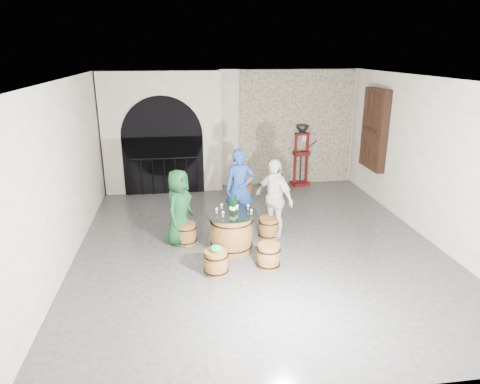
{
  "coord_description": "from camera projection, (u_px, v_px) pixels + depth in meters",
  "views": [
    {
      "loc": [
        -1.43,
        -7.65,
        3.7
      ],
      "look_at": [
        -0.32,
        0.19,
        1.05
      ],
      "focal_mm": 32.0,
      "sensor_mm": 36.0,
      "label": 1
    }
  ],
  "objects": [
    {
      "name": "green_cap",
      "position": [
        216.0,
        248.0,
        7.28
      ],
      "size": [
        0.25,
        0.21,
        0.12
      ],
      "color": "#0D952F",
      "rests_on": "barrel_stool_near_left"
    },
    {
      "name": "barrel_stool_right",
      "position": [
        269.0,
        227.0,
        8.8
      ],
      "size": [
        0.43,
        0.43,
        0.43
      ],
      "color": "brown",
      "rests_on": "ground"
    },
    {
      "name": "person_blue",
      "position": [
        240.0,
        189.0,
        9.18
      ],
      "size": [
        0.68,
        0.5,
        1.72
      ],
      "primitive_type": "imported",
      "rotation": [
        0.0,
        0.0,
        -0.14
      ],
      "color": "navy",
      "rests_on": "ground"
    },
    {
      "name": "ground",
      "position": [
        257.0,
        244.0,
        8.55
      ],
      "size": [
        8.0,
        8.0,
        0.0
      ],
      "primitive_type": "plane",
      "color": "#2E2E31",
      "rests_on": "ground"
    },
    {
      "name": "barrel_table",
      "position": [
        232.0,
        232.0,
        8.19
      ],
      "size": [
        1.0,
        1.0,
        0.77
      ],
      "color": "brown",
      "rests_on": "ground"
    },
    {
      "name": "barrel_stool_near_left",
      "position": [
        216.0,
        262.0,
        7.37
      ],
      "size": [
        0.43,
        0.43,
        0.43
      ],
      "color": "brown",
      "rests_on": "ground"
    },
    {
      "name": "tasting_glass_c",
      "position": [
        222.0,
        206.0,
        8.29
      ],
      "size": [
        0.05,
        0.05,
        0.1
      ],
      "primitive_type": null,
      "color": "#B67323",
      "rests_on": "barrel_table"
    },
    {
      "name": "shuttered_window",
      "position": [
        374.0,
        129.0,
        10.68
      ],
      "size": [
        0.23,
        1.1,
        2.0
      ],
      "color": "black",
      "rests_on": "wall_right"
    },
    {
      "name": "arched_opening",
      "position": [
        162.0,
        134.0,
        11.31
      ],
      "size": [
        3.1,
        0.6,
        3.19
      ],
      "color": "beige",
      "rests_on": "ground"
    },
    {
      "name": "wall_right",
      "position": [
        431.0,
        160.0,
        8.51
      ],
      "size": [
        0.0,
        8.0,
        8.0
      ],
      "primitive_type": "plane",
      "rotation": [
        1.57,
        0.0,
        -1.57
      ],
      "color": "beige",
      "rests_on": "ground"
    },
    {
      "name": "side_barrel",
      "position": [
        242.0,
        187.0,
        10.96
      ],
      "size": [
        0.53,
        0.53,
        0.7
      ],
      "rotation": [
        0.0,
        0.0,
        0.14
      ],
      "color": "brown",
      "rests_on": "ground"
    },
    {
      "name": "wine_bottle_center",
      "position": [
        234.0,
        207.0,
        8.0
      ],
      "size": [
        0.08,
        0.08,
        0.32
      ],
      "color": "black",
      "rests_on": "barrel_table"
    },
    {
      "name": "tasting_glass_d",
      "position": [
        238.0,
        207.0,
        8.22
      ],
      "size": [
        0.05,
        0.05,
        0.1
      ],
      "primitive_type": null,
      "color": "#B67323",
      "rests_on": "barrel_table"
    },
    {
      "name": "wine_bottle_right",
      "position": [
        236.0,
        205.0,
        8.1
      ],
      "size": [
        0.08,
        0.08,
        0.32
      ],
      "color": "black",
      "rests_on": "barrel_table"
    },
    {
      "name": "wall_left",
      "position": [
        65.0,
        174.0,
        7.58
      ],
      "size": [
        0.0,
        8.0,
        8.0
      ],
      "primitive_type": "plane",
      "rotation": [
        1.57,
        0.0,
        1.57
      ],
      "color": "beige",
      "rests_on": "ground"
    },
    {
      "name": "tasting_glass_f",
      "position": [
        217.0,
        210.0,
        8.06
      ],
      "size": [
        0.05,
        0.05,
        0.1
      ],
      "primitive_type": null,
      "color": "#B67323",
      "rests_on": "barrel_table"
    },
    {
      "name": "corking_press",
      "position": [
        301.0,
        151.0,
        11.96
      ],
      "size": [
        0.74,
        0.47,
        1.73
      ],
      "rotation": [
        0.0,
        0.0,
        0.2
      ],
      "color": "#490F0C",
      "rests_on": "ground"
    },
    {
      "name": "control_box",
      "position": [
        305.0,
        137.0,
        12.02
      ],
      "size": [
        0.18,
        0.1,
        0.22
      ],
      "primitive_type": "cube",
      "color": "silver",
      "rests_on": "wall_back"
    },
    {
      "name": "ceiling",
      "position": [
        260.0,
        79.0,
        7.54
      ],
      "size": [
        8.0,
        8.0,
        0.0
      ],
      "primitive_type": "plane",
      "rotation": [
        3.14,
        0.0,
        0.0
      ],
      "color": "beige",
      "rests_on": "wall_back"
    },
    {
      "name": "tasting_glass_b",
      "position": [
        248.0,
        207.0,
        8.23
      ],
      "size": [
        0.05,
        0.05,
        0.1
      ],
      "primitive_type": null,
      "color": "#B67323",
      "rests_on": "barrel_table"
    },
    {
      "name": "stone_facing_panel",
      "position": [
        296.0,
        128.0,
        11.98
      ],
      "size": [
        3.2,
        0.12,
        3.18
      ],
      "primitive_type": "cube",
      "color": "#9E957D",
      "rests_on": "ground"
    },
    {
      "name": "barrel_stool_far",
      "position": [
        238.0,
        221.0,
        9.15
      ],
      "size": [
        0.43,
        0.43,
        0.43
      ],
      "color": "brown",
      "rests_on": "ground"
    },
    {
      "name": "wine_bottle_left",
      "position": [
        231.0,
        206.0,
        8.03
      ],
      "size": [
        0.08,
        0.08,
        0.32
      ],
      "color": "black",
      "rests_on": "barrel_table"
    },
    {
      "name": "tasting_glass_e",
      "position": [
        251.0,
        212.0,
        7.99
      ],
      "size": [
        0.05,
        0.05,
        0.1
      ],
      "primitive_type": null,
      "color": "#B67323",
      "rests_on": "barrel_table"
    },
    {
      "name": "wall_front",
      "position": [
        330.0,
        270.0,
        4.29
      ],
      "size": [
        8.0,
        0.0,
        8.0
      ],
      "primitive_type": "plane",
      "rotation": [
        -1.57,
        0.0,
        0.0
      ],
      "color": "beige",
      "rests_on": "ground"
    },
    {
      "name": "barrel_stool_left",
      "position": [
        186.0,
        233.0,
        8.52
      ],
      "size": [
        0.43,
        0.43,
        0.43
      ],
      "color": "brown",
      "rests_on": "ground"
    },
    {
      "name": "person_white",
      "position": [
        274.0,
        199.0,
        8.68
      ],
      "size": [
        0.88,
        1.02,
        1.64
      ],
      "primitive_type": "imported",
      "rotation": [
        0.0,
        0.0,
        -0.96
      ],
      "color": "silver",
      "rests_on": "ground"
    },
    {
      "name": "wall_back",
      "position": [
        232.0,
        129.0,
        11.8
      ],
      "size": [
        8.0,
        0.0,
        8.0
      ],
      "primitive_type": "plane",
      "rotation": [
        1.57,
        0.0,
        0.0
      ],
      "color": "beige",
      "rests_on": "ground"
    },
    {
      "name": "barrel_stool_near_right",
      "position": [
        269.0,
        256.0,
        7.59
      ],
      "size": [
        0.43,
        0.43,
        0.43
      ],
      "color": "brown",
      "rests_on": "ground"
    },
    {
      "name": "tasting_glass_a",
      "position": [
        223.0,
        214.0,
        7.89
      ],
      "size": [
        0.05,
        0.05,
        0.1
      ],
      "primitive_type": null,
      "color": "#B67323",
      "rests_on": "barrel_table"
    },
    {
      "name": "person_green",
      "position": [
        179.0,
        207.0,
        8.38
      ],
      "size": [
        0.78,
        0.88,
        1.52
      ],
      "primitive_type": "imported",
      "rotation": [
        0.0,
        0.0,
        1.08
      ],
      "color": "#103B1D",
      "rests_on": "ground"
    }
  ]
}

